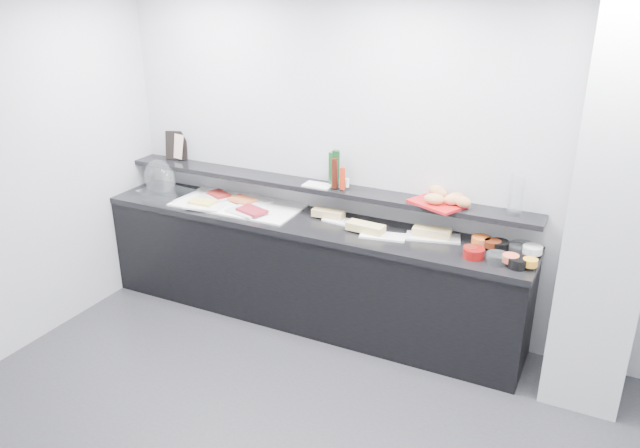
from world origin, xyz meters
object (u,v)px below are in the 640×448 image
at_px(framed_print, 176,145).
at_px(bread_tray, 437,204).
at_px(sandwich_plate_mid, 383,236).
at_px(cloche_base, 167,193).
at_px(condiment_tray, 318,185).
at_px(carafe, 516,195).

distance_m(framed_print, bread_tray, 2.51).
xyz_separation_m(sandwich_plate_mid, framed_print, (-2.16, 0.31, 0.37)).
relative_size(cloche_base, condiment_tray, 2.02).
bearing_deg(condiment_tray, framed_print, 174.61).
xyz_separation_m(framed_print, condiment_tray, (1.51, -0.12, -0.12)).
relative_size(sandwich_plate_mid, bread_tray, 0.90).
bearing_deg(sandwich_plate_mid, framed_print, 160.86).
distance_m(condiment_tray, carafe, 1.55).
xyz_separation_m(bread_tray, carafe, (0.55, 0.05, 0.14)).
relative_size(cloche_base, carafe, 1.55).
distance_m(cloche_base, condiment_tray, 1.47).
height_order(condiment_tray, bread_tray, bread_tray).
height_order(cloche_base, condiment_tray, condiment_tray).
xyz_separation_m(framed_print, bread_tray, (2.50, -0.12, -0.12)).
height_order(cloche_base, sandwich_plate_mid, cloche_base).
bearing_deg(condiment_tray, carafe, 1.13).
xyz_separation_m(cloche_base, condiment_tray, (1.44, 0.15, 0.24)).
bearing_deg(condiment_tray, cloche_base, -174.67).
height_order(framed_print, condiment_tray, framed_print).
relative_size(framed_print, carafe, 0.87).
bearing_deg(framed_print, carafe, -22.33).
xyz_separation_m(condiment_tray, carafe, (1.54, 0.05, 0.14)).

